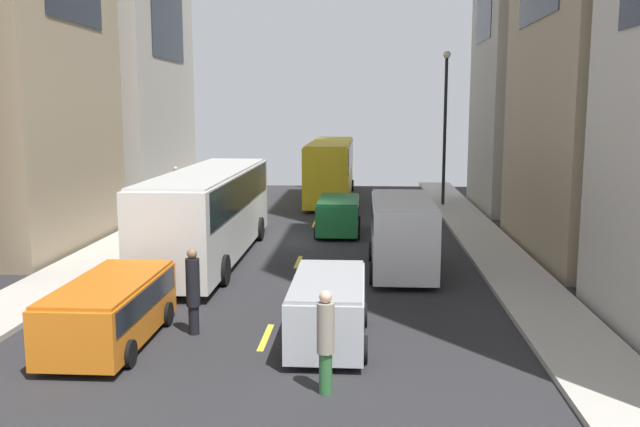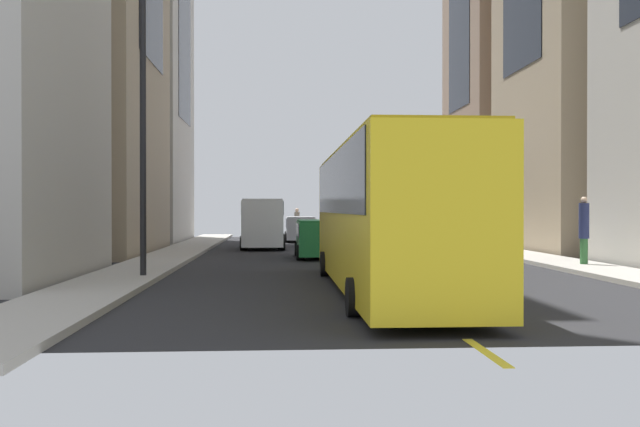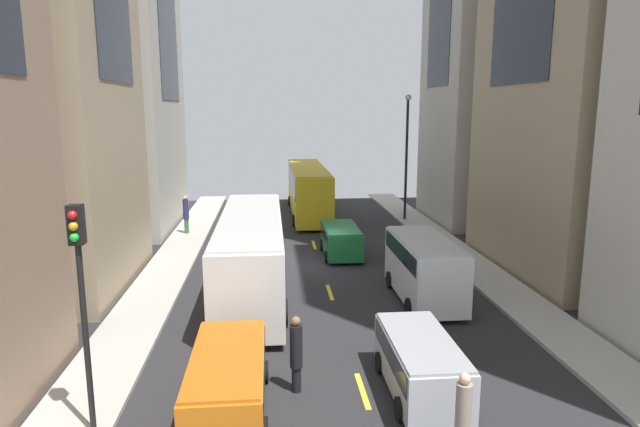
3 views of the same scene
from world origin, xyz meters
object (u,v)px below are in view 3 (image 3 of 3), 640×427
object	(u,v)px
city_bus_white	(251,247)
pedestrian_walking_far	(463,415)
delivery_van_white	(424,265)
car_green_1	(341,238)
traffic_light_near_corner	(80,277)
car_silver_0	(421,361)
pedestrian_crossing_near	(296,352)
car_orange_2	(228,378)
pedestrian_crossing_mid	(186,213)
streetcar_yellow	(308,186)

from	to	relation	value
city_bus_white	pedestrian_walking_far	bearing A→B (deg)	-67.34
delivery_van_white	pedestrian_walking_far	xyz separation A→B (m)	(-2.05, -10.37, -0.37)
car_green_1	traffic_light_near_corner	size ratio (longest dim) A/B	0.75
car_silver_0	pedestrian_crossing_near	world-z (taller)	pedestrian_crossing_near
car_orange_2	car_silver_0	bearing A→B (deg)	4.84
delivery_van_white	pedestrian_crossing_mid	size ratio (longest dim) A/B	2.36
delivery_van_white	car_orange_2	bearing A→B (deg)	-133.55
city_bus_white	car_orange_2	size ratio (longest dim) A/B	2.57
delivery_van_white	car_orange_2	world-z (taller)	delivery_van_white
streetcar_yellow	car_green_1	size ratio (longest dim) A/B	3.11
car_green_1	streetcar_yellow	bearing A→B (deg)	94.44
car_green_1	car_orange_2	distance (m)	15.77
pedestrian_walking_far	streetcar_yellow	bearing A→B (deg)	-122.19
city_bus_white	pedestrian_crossing_near	bearing A→B (deg)	-80.16
pedestrian_walking_far	car_green_1	bearing A→B (deg)	-123.42
streetcar_yellow	car_green_1	bearing A→B (deg)	-85.56
pedestrian_walking_far	traffic_light_near_corner	xyz separation A→B (m)	(-8.48, 1.69, 2.88)
car_orange_2	car_green_1	bearing A→B (deg)	71.85
car_silver_0	delivery_van_white	bearing A→B (deg)	73.54
streetcar_yellow	car_orange_2	world-z (taller)	streetcar_yellow
car_silver_0	pedestrian_crossing_near	size ratio (longest dim) A/B	1.90
pedestrian_crossing_mid	pedestrian_crossing_near	xyz separation A→B (m)	(5.87, -19.76, -0.23)
car_silver_0	pedestrian_walking_far	xyz separation A→B (m)	(0.11, -3.03, 0.20)
car_green_1	pedestrian_crossing_mid	bearing A→B (deg)	148.01
pedestrian_crossing_mid	car_green_1	bearing A→B (deg)	-56.16
streetcar_yellow	pedestrian_walking_far	world-z (taller)	streetcar_yellow
delivery_van_white	pedestrian_walking_far	bearing A→B (deg)	-101.21
car_silver_0	pedestrian_crossing_mid	size ratio (longest dim) A/B	1.78
city_bus_white	car_silver_0	world-z (taller)	city_bus_white
delivery_van_white	car_silver_0	distance (m)	7.67
city_bus_white	car_silver_0	xyz separation A→B (m)	(4.90, -8.96, -1.07)
car_orange_2	pedestrian_crossing_near	distance (m)	2.01
city_bus_white	streetcar_yellow	bearing A→B (deg)	78.15
streetcar_yellow	car_orange_2	bearing A→B (deg)	-98.45
streetcar_yellow	pedestrian_crossing_mid	world-z (taller)	streetcar_yellow
car_green_1	city_bus_white	bearing A→B (deg)	-129.40
streetcar_yellow	car_green_1	world-z (taller)	streetcar_yellow
city_bus_white	pedestrian_crossing_mid	bearing A→B (deg)	111.40
delivery_van_white	pedestrian_crossing_mid	xyz separation A→B (m)	(-11.44, 12.80, -0.11)
streetcar_yellow	car_green_1	xyz separation A→B (m)	(0.92, -11.87, -1.18)
pedestrian_crossing_near	pedestrian_walking_far	world-z (taller)	pedestrian_crossing_near
delivery_van_white	city_bus_white	bearing A→B (deg)	167.00
car_silver_0	traffic_light_near_corner	xyz separation A→B (m)	(-8.37, -1.35, 3.08)
traffic_light_near_corner	delivery_van_white	bearing A→B (deg)	39.48
streetcar_yellow	car_orange_2	size ratio (longest dim) A/B	2.73
car_green_1	pedestrian_walking_far	size ratio (longest dim) A/B	1.96
streetcar_yellow	delivery_van_white	distance (m)	19.38
pedestrian_crossing_near	car_green_1	bearing A→B (deg)	-1.92
streetcar_yellow	car_silver_0	world-z (taller)	streetcar_yellow
delivery_van_white	car_silver_0	bearing A→B (deg)	-106.46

